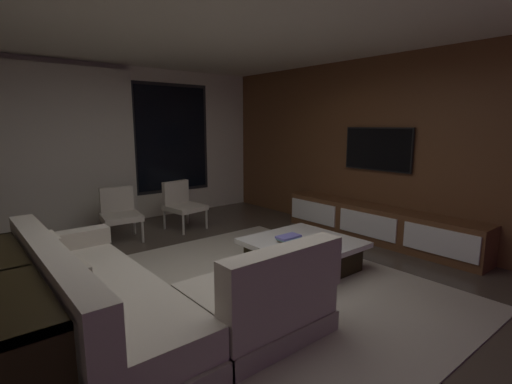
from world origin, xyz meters
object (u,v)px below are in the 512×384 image
console_table_behind_couch (5,315)px  media_console (378,225)px  accent_chair_near_window (182,202)px  mounted_tv (378,149)px  accent_chair_by_curtain (120,211)px  book_stack_on_coffee_table (289,238)px  sectional_couch (141,300)px  coffee_table (302,254)px

console_table_behind_couch → media_console: bearing=0.6°
accent_chair_near_window → console_table_behind_couch: bearing=-137.2°
accent_chair_near_window → mounted_tv: size_ratio=0.70×
accent_chair_by_curtain → console_table_behind_couch: bearing=-123.8°
book_stack_on_coffee_table → accent_chair_by_curtain: (-1.07, 2.52, 0.04)m
sectional_couch → media_console: 3.71m
sectional_couch → book_stack_on_coffee_table: sectional_couch is taller
accent_chair_near_window → coffee_table: bearing=-85.3°
book_stack_on_coffee_table → accent_chair_by_curtain: size_ratio=0.36×
book_stack_on_coffee_table → accent_chair_near_window: bearing=91.0°
book_stack_on_coffee_table → console_table_behind_couch: 2.80m
book_stack_on_coffee_table → accent_chair_near_window: accent_chair_near_window is taller
book_stack_on_coffee_table → accent_chair_by_curtain: accent_chair_by_curtain is taller
console_table_behind_couch → sectional_couch: bearing=-8.0°
book_stack_on_coffee_table → media_console: (1.82, -0.02, -0.15)m
mounted_tv → console_table_behind_couch: mounted_tv is taller
sectional_couch → coffee_table: size_ratio=2.16×
accent_chair_by_curtain → media_console: accent_chair_by_curtain is taller
accent_chair_by_curtain → coffee_table: bearing=-64.6°
book_stack_on_coffee_table → coffee_table: bearing=-23.0°
book_stack_on_coffee_table → mounted_tv: bearing=5.0°
book_stack_on_coffee_table → console_table_behind_couch: console_table_behind_couch is taller
media_console → mounted_tv: (0.18, 0.20, 1.10)m
book_stack_on_coffee_table → media_console: size_ratio=0.09×
accent_chair_by_curtain → media_console: 3.85m
media_console → console_table_behind_couch: (-4.62, -0.04, 0.16)m
accent_chair_by_curtain → accent_chair_near_window: bearing=-1.7°
mounted_tv → console_table_behind_couch: size_ratio=0.53×
book_stack_on_coffee_table → sectional_couch: bearing=-174.0°
sectional_couch → console_table_behind_couch: 0.93m
sectional_couch → accent_chair_near_window: (1.84, 2.68, 0.14)m
accent_chair_near_window → console_table_behind_couch: (-2.76, -2.55, -0.02)m
accent_chair_by_curtain → media_console: (2.89, -2.54, -0.18)m
sectional_couch → coffee_table: 2.06m
coffee_table → accent_chair_by_curtain: accent_chair_by_curtain is taller
coffee_table → mounted_tv: (1.84, 0.24, 1.16)m
coffee_table → book_stack_on_coffee_table: 0.28m
accent_chair_by_curtain → sectional_couch: bearing=-106.8°
coffee_table → console_table_behind_couch: (-2.96, 0.00, 0.23)m
accent_chair_by_curtain → book_stack_on_coffee_table: bearing=-67.0°
accent_chair_by_curtain → mounted_tv: bearing=-37.4°
sectional_couch → coffee_table: sectional_couch is taller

